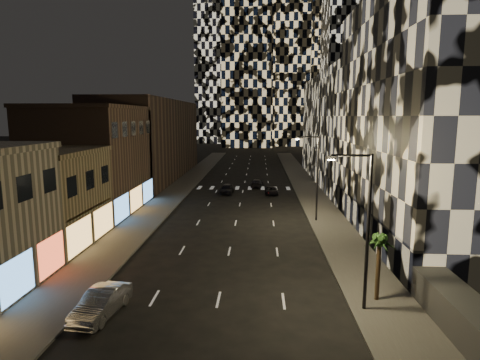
# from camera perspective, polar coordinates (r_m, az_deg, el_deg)

# --- Properties ---
(sidewalk_left) EXTENTS (4.00, 120.00, 0.15)m
(sidewalk_left) POSITION_cam_1_polar(r_m,az_deg,el_deg) (64.33, -8.43, -0.99)
(sidewalk_left) COLOR #47443F
(sidewalk_left) RESTS_ON ground
(sidewalk_right) EXTENTS (4.00, 120.00, 0.15)m
(sidewalk_right) POSITION_cam_1_polar(r_m,az_deg,el_deg) (63.56, 9.55, -1.14)
(sidewalk_right) COLOR #47443F
(sidewalk_right) RESTS_ON ground
(curb_left) EXTENTS (0.20, 120.00, 0.15)m
(curb_left) POSITION_cam_1_polar(r_m,az_deg,el_deg) (63.96, -6.58, -1.01)
(curb_left) COLOR #4C4C47
(curb_left) RESTS_ON ground
(curb_right) EXTENTS (0.20, 120.00, 0.15)m
(curb_right) POSITION_cam_1_polar(r_m,az_deg,el_deg) (63.35, 7.67, -1.13)
(curb_right) COLOR #4C4C47
(curb_right) RESTS_ON ground
(retail_tan) EXTENTS (10.00, 10.00, 8.00)m
(retail_tan) POSITION_cam_1_polar(r_m,az_deg,el_deg) (39.08, -27.16, -2.54)
(retail_tan) COLOR olive
(retail_tan) RESTS_ON ground
(retail_brown) EXTENTS (10.00, 15.00, 12.00)m
(retail_brown) POSITION_cam_1_polar(r_m,az_deg,el_deg) (49.88, -20.22, 2.54)
(retail_brown) COLOR #503A2D
(retail_brown) RESTS_ON ground
(retail_filler_left) EXTENTS (10.00, 40.00, 14.00)m
(retail_filler_left) POSITION_cam_1_polar(r_m,az_deg,el_deg) (74.83, -12.36, 5.64)
(retail_filler_left) COLOR #503A2D
(retail_filler_left) RESTS_ON ground
(midrise_right) EXTENTS (16.00, 25.00, 22.00)m
(midrise_right) POSITION_cam_1_polar(r_m,az_deg,el_deg) (40.62, 28.65, 7.71)
(midrise_right) COLOR #232326
(midrise_right) RESTS_ON ground
(midrise_base) EXTENTS (0.60, 25.00, 3.00)m
(midrise_base) POSITION_cam_1_polar(r_m,az_deg,el_deg) (39.15, 17.34, -5.68)
(midrise_base) COLOR #383838
(midrise_base) RESTS_ON ground
(plinth_right) EXTENTS (2.00, 8.00, 2.00)m
(plinth_right) POSITION_cam_1_polar(r_m,az_deg,el_deg) (24.90, 28.78, -16.23)
(plinth_right) COLOR #383838
(plinth_right) RESTS_ON ground
(midrise_filler_right) EXTENTS (16.00, 40.00, 18.00)m
(midrise_filler_right) POSITION_cam_1_polar(r_m,az_deg,el_deg) (71.36, 17.14, 6.90)
(midrise_filler_right) COLOR #232326
(midrise_filler_right) RESTS_ON ground
(tower_right_mid) EXTENTS (20.00, 20.00, 100.00)m
(tower_right_mid) POSITION_cam_1_polar(r_m,az_deg,el_deg) (155.61, 16.08, 23.16)
(tower_right_mid) COLOR black
(tower_right_mid) RESTS_ON ground
(tower_center_low) EXTENTS (18.00, 18.00, 95.00)m
(tower_center_low) POSITION_cam_1_polar(r_m,az_deg,el_deg) (156.48, 1.16, 22.46)
(tower_center_low) COLOR black
(tower_center_low) RESTS_ON ground
(streetlight_near) EXTENTS (2.55, 0.25, 9.00)m
(streetlight_near) POSITION_cam_1_polar(r_m,az_deg,el_deg) (23.63, 17.23, -5.62)
(streetlight_near) COLOR black
(streetlight_near) RESTS_ON sidewalk_right
(streetlight_far) EXTENTS (2.55, 0.25, 9.00)m
(streetlight_far) POSITION_cam_1_polar(r_m,az_deg,el_deg) (42.94, 10.65, 1.10)
(streetlight_far) COLOR black
(streetlight_far) RESTS_ON sidewalk_right
(car_silver_parked) EXTENTS (2.22, 4.80, 1.52)m
(car_silver_parked) POSITION_cam_1_polar(r_m,az_deg,el_deg) (24.88, -19.13, -16.20)
(car_silver_parked) COLOR #999A9F
(car_silver_parked) RESTS_ON ground
(car_dark_midlane) EXTENTS (1.91, 4.34, 1.45)m
(car_dark_midlane) POSITION_cam_1_polar(r_m,az_deg,el_deg) (58.37, -1.88, -1.27)
(car_dark_midlane) COLOR black
(car_dark_midlane) RESTS_ON ground
(car_dark_oncoming) EXTENTS (2.10, 4.33, 1.21)m
(car_dark_oncoming) POSITION_cam_1_polar(r_m,az_deg,el_deg) (64.12, 2.41, -0.45)
(car_dark_oncoming) COLOR black
(car_dark_oncoming) RESTS_ON ground
(car_dark_rightlane) EXTENTS (1.94, 3.90, 1.06)m
(car_dark_rightlane) POSITION_cam_1_polar(r_m,az_deg,el_deg) (58.11, 4.51, -1.54)
(car_dark_rightlane) COLOR black
(car_dark_rightlane) RESTS_ON ground
(palm_tree) EXTENTS (2.06, 2.10, 4.12)m
(palm_tree) POSITION_cam_1_polar(r_m,az_deg,el_deg) (25.59, 19.21, -8.81)
(palm_tree) COLOR #47331E
(palm_tree) RESTS_ON sidewalk_right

